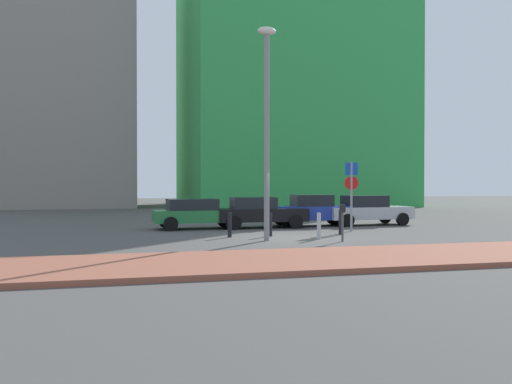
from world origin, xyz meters
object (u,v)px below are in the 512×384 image
object	(u,v)px
parking_sign_post	(351,188)
traffic_bollard_edge	(230,225)
parked_car_silver	(367,210)
traffic_bollard_far	(270,225)
street_lamp	(267,117)
parking_meter	(343,218)
parked_car_green	(197,213)
parked_car_black	(259,212)
traffic_bollard_mid	(341,222)
traffic_bollard_near	(319,226)
parked_car_blue	(313,210)

from	to	relation	value
parking_sign_post	traffic_bollard_edge	bearing A→B (deg)	-167.27
parked_car_silver	traffic_bollard_far	world-z (taller)	parked_car_silver
street_lamp	traffic_bollard_edge	distance (m)	4.52
traffic_bollard_far	parking_sign_post	bearing A→B (deg)	17.94
parking_meter	parked_car_green	bearing A→B (deg)	121.21
parked_car_black	traffic_bollard_mid	bearing A→B (deg)	-60.87
parked_car_green	traffic_bollard_near	bearing A→B (deg)	-58.11
parked_car_black	parking_meter	distance (m)	6.96
parked_car_black	traffic_bollard_far	size ratio (longest dim) A/B	4.58
traffic_bollard_near	traffic_bollard_far	distance (m)	2.17
parked_car_black	traffic_bollard_near	size ratio (longest dim) A/B	4.33
street_lamp	traffic_bollard_near	size ratio (longest dim) A/B	7.85
traffic_bollard_mid	traffic_bollard_near	bearing A→B (deg)	-134.65
parked_car_silver	traffic_bollard_near	bearing A→B (deg)	-128.92
parked_car_green	parking_meter	world-z (taller)	parked_car_green
parked_car_green	traffic_bollard_near	size ratio (longest dim) A/B	4.17
parked_car_silver	traffic_bollard_mid	bearing A→B (deg)	-126.65
street_lamp	traffic_bollard_edge	size ratio (longest dim) A/B	8.08
traffic_bollard_edge	traffic_bollard_near	bearing A→B (deg)	-28.05
parking_meter	street_lamp	world-z (taller)	street_lamp
parked_car_blue	traffic_bollard_edge	world-z (taller)	parked_car_blue
street_lamp	parked_car_black	bearing A→B (deg)	77.38
parking_meter	traffic_bollard_mid	xyz separation A→B (m)	(1.07, 2.63, -0.37)
street_lamp	traffic_bollard_edge	world-z (taller)	street_lamp
parked_car_black	parked_car_blue	bearing A→B (deg)	11.39
parking_sign_post	parked_car_silver	bearing A→B (deg)	54.41
street_lamp	parked_car_silver	bearing A→B (deg)	41.23
parked_car_black	parking_meter	world-z (taller)	parked_car_black
parking_sign_post	traffic_bollard_near	xyz separation A→B (m)	(-2.68, -2.95, -1.43)
parking_meter	traffic_bollard_edge	bearing A→B (deg)	143.58
traffic_bollard_far	traffic_bollard_edge	world-z (taller)	traffic_bollard_edge
parking_meter	parked_car_blue	bearing A→B (deg)	77.40
parked_car_black	street_lamp	size ratio (longest dim) A/B	0.55
street_lamp	traffic_bollard_far	size ratio (longest dim) A/B	8.31
parking_sign_post	traffic_bollard_edge	xyz separation A→B (m)	(-5.78, -1.31, -1.44)
parked_car_silver	traffic_bollard_edge	xyz separation A→B (m)	(-8.09, -4.53, -0.28)
parked_car_silver	parked_car_black	bearing A→B (deg)	-176.42
parking_sign_post	parked_car_green	bearing A→B (deg)	154.69
parked_car_blue	parking_sign_post	size ratio (longest dim) A/B	1.48
parked_car_green	traffic_bollard_edge	bearing A→B (deg)	-81.76
parked_car_green	parked_car_silver	xyz separation A→B (m)	(8.71, 0.20, 0.02)
parked_car_black	traffic_bollard_edge	size ratio (longest dim) A/B	4.45
parked_car_blue	parking_meter	bearing A→B (deg)	-102.60
parked_car_blue	parked_car_silver	xyz separation A→B (m)	(2.81, -0.23, -0.02)
parking_meter	street_lamp	xyz separation A→B (m)	(-2.57, 1.02, 3.69)
traffic_bollard_near	parked_car_green	bearing A→B (deg)	121.89
parked_car_black	parked_car_silver	distance (m)	5.76
parked_car_silver	parked_car_green	bearing A→B (deg)	-178.70
parked_car_black	traffic_bollard_mid	size ratio (longest dim) A/B	4.28
parked_car_green	parked_car_blue	size ratio (longest dim) A/B	0.92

